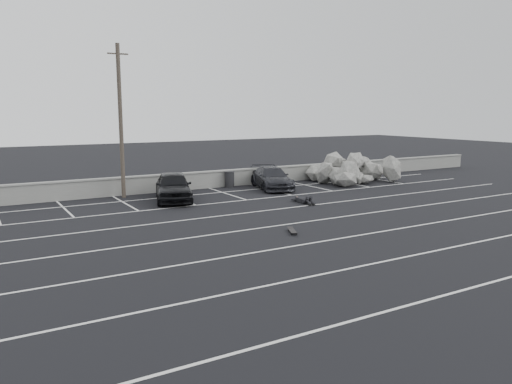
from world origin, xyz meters
TOP-DOWN VIEW (x-y plane):
  - ground at (0.00, 0.00)m, footprint 120.00×120.00m
  - seawall at (0.00, 14.00)m, footprint 50.00×0.45m
  - stall_lines at (-0.08, 4.41)m, footprint 36.00×20.05m
  - car_left at (-2.50, 10.87)m, footprint 3.19×4.95m
  - car_right at (4.33, 11.73)m, footprint 3.06×4.94m
  - utility_pole at (-4.55, 13.20)m, footprint 1.12×0.22m
  - trash_bin at (2.33, 13.60)m, footprint 0.87×0.87m
  - riprap_pile at (10.95, 11.62)m, footprint 6.46×5.06m
  - person at (3.20, 6.98)m, footprint 1.42×2.47m
  - skateboard at (-1.07, 1.64)m, footprint 0.56×0.89m

SIDE VIEW (x-z plane):
  - ground at x=0.00m, z-range 0.00..0.00m
  - stall_lines at x=-0.08m, z-range 0.00..0.01m
  - skateboard at x=-1.07m, z-range 0.03..0.13m
  - person at x=3.20m, z-range 0.00..0.45m
  - trash_bin at x=2.33m, z-range 0.01..1.02m
  - seawall at x=0.00m, z-range 0.02..1.08m
  - riprap_pile at x=10.95m, z-range -0.14..1.43m
  - car_right at x=4.33m, z-range 0.00..1.34m
  - car_left at x=-2.50m, z-range 0.00..1.57m
  - utility_pole at x=-4.55m, z-range 0.05..8.43m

